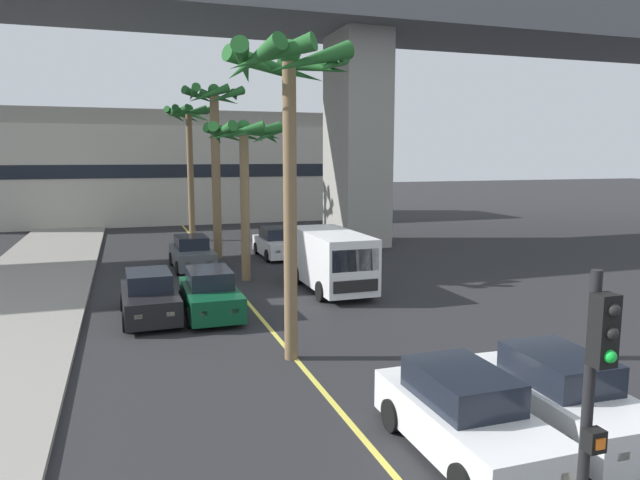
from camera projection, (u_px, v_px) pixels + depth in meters
The scene contains 15 objects.
lane_stripe_center at pixel (240, 293), 22.96m from camera, with size 0.14×56.00×0.01m, color #DBCC4C.
bridge_overpass at pixel (211, 7), 31.32m from camera, with size 82.97×8.00×16.68m.
pier_building_backdrop at pixel (176, 168), 48.13m from camera, with size 32.25×8.04×8.82m.
car_queue_front at pixel (561, 396), 11.33m from camera, with size 1.96×4.16×1.56m.
car_queue_second at pixel (276, 244), 30.99m from camera, with size 1.87×4.12×1.56m.
car_queue_third at pixel (192, 254), 27.78m from camera, with size 1.95×4.16×1.56m.
car_queue_fourth at pixel (464, 417), 10.45m from camera, with size 1.84×4.10×1.56m.
car_queue_fifth at pixel (149, 297), 19.30m from camera, with size 1.92×4.15×1.56m.
car_queue_sixth at pixel (210, 294), 19.69m from camera, with size 1.84×4.10×1.56m.
delivery_van at pixel (332, 259), 23.19m from camera, with size 2.16×5.25×2.36m.
traffic_light_median_near at pixel (593, 410), 6.11m from camera, with size 0.24×0.37×4.20m.
palm_tree_near_median at pixel (189, 131), 36.09m from camera, with size 3.08×3.08×8.49m.
palm_tree_mid_median at pixel (289, 92), 14.54m from camera, with size 3.44×3.43×8.20m.
palm_tree_far_median at pixel (244, 148), 24.52m from camera, with size 3.42×3.47×6.84m.
palm_tree_farthest_median at pixel (215, 128), 29.79m from camera, with size 3.16×3.29×8.95m.
Camera 1 is at (-4.11, 1.73, 5.36)m, focal length 32.75 mm.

